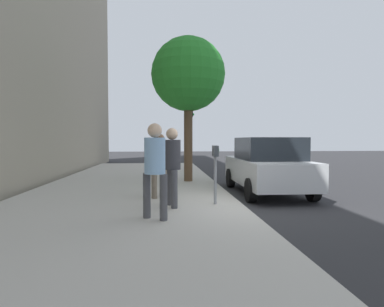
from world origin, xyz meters
The scene contains 9 objects.
ground_plane centered at (0.00, 0.00, 0.00)m, with size 80.00×80.00×0.00m, color #2B2B2D.
sidewalk_slab centered at (0.00, 3.00, 0.07)m, with size 28.00×6.00×0.15m, color #B7B2A8.
parking_meter centered at (-0.04, 0.66, 1.17)m, with size 0.36×0.12×1.41m.
pedestrian_at_meter centered at (-0.26, 1.70, 1.23)m, with size 0.54×0.40×1.82m.
pedestrian_bystander centered at (-1.42, 2.06, 1.27)m, with size 0.41×0.48×1.87m.
parking_officer centered at (0.94, 2.00, 1.15)m, with size 0.38×0.44×1.71m.
parked_sedan_near centered at (2.22, -1.35, 0.89)m, with size 4.42×2.01×1.77m.
street_tree centered at (4.39, 0.98, 4.10)m, with size 2.74×2.74×5.36m.
traffic_signal centered at (9.56, 0.55, 2.58)m, with size 0.24×0.44×3.60m.
Camera 1 is at (-7.71, 1.88, 1.69)m, focal length 30.29 mm.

